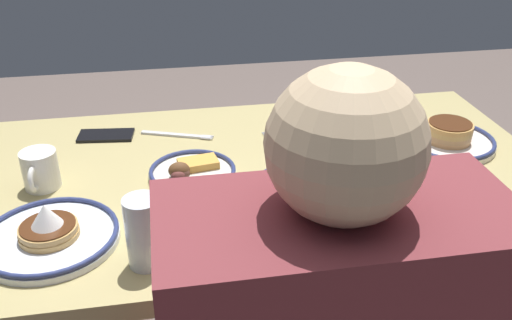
# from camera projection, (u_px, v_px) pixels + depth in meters

# --- Properties ---
(dining_table) EXTENTS (1.43, 0.81, 0.75)m
(dining_table) POSITION_uv_depth(u_px,v_px,m) (254.00, 199.00, 1.39)
(dining_table) COLOR tan
(dining_table) RESTS_ON ground_plane
(plate_near_main) EXTENTS (0.24, 0.24, 0.06)m
(plate_near_main) POSITION_uv_depth(u_px,v_px,m) (448.00, 138.00, 1.47)
(plate_near_main) COLOR silver
(plate_near_main) RESTS_ON dining_table
(plate_center_pancakes) EXTENTS (0.20, 0.20, 0.05)m
(plate_center_pancakes) POSITION_uv_depth(u_px,v_px,m) (192.00, 172.00, 1.33)
(plate_center_pancakes) COLOR silver
(plate_center_pancakes) RESTS_ON dining_table
(plate_far_companion) EXTENTS (0.27, 0.27, 0.04)m
(plate_far_companion) POSITION_uv_depth(u_px,v_px,m) (310.00, 193.00, 1.25)
(plate_far_companion) COLOR silver
(plate_far_companion) RESTS_ON dining_table
(plate_far_side) EXTENTS (0.27, 0.27, 0.09)m
(plate_far_side) POSITION_uv_depth(u_px,v_px,m) (50.00, 234.00, 1.10)
(plate_far_side) COLOR white
(plate_far_side) RESTS_ON dining_table
(coffee_mug) EXTENTS (0.08, 0.11, 0.09)m
(coffee_mug) POSITION_uv_depth(u_px,v_px,m) (40.00, 170.00, 1.27)
(coffee_mug) COLOR white
(coffee_mug) RESTS_ON dining_table
(drinking_glass) EXTENTS (0.07, 0.07, 0.14)m
(drinking_glass) POSITION_uv_depth(u_px,v_px,m) (145.00, 235.00, 1.02)
(drinking_glass) COLOR silver
(drinking_glass) RESTS_ON dining_table
(cell_phone) EXTENTS (0.15, 0.09, 0.01)m
(cell_phone) POSITION_uv_depth(u_px,v_px,m) (106.00, 135.00, 1.52)
(cell_phone) COLOR black
(cell_phone) RESTS_ON dining_table
(paper_napkin) EXTENTS (0.16, 0.15, 0.00)m
(paper_napkin) POSITION_uv_depth(u_px,v_px,m) (379.00, 110.00, 1.68)
(paper_napkin) COLOR white
(paper_napkin) RESTS_ON dining_table
(fork_near) EXTENTS (0.19, 0.09, 0.01)m
(fork_near) POSITION_uv_depth(u_px,v_px,m) (178.00, 135.00, 1.53)
(fork_near) COLOR silver
(fork_near) RESTS_ON dining_table
(fork_far) EXTENTS (0.19, 0.05, 0.01)m
(fork_far) POSITION_uv_depth(u_px,v_px,m) (295.00, 130.00, 1.56)
(fork_far) COLOR silver
(fork_far) RESTS_ON dining_table
(butter_knife) EXTENTS (0.20, 0.11, 0.01)m
(butter_knife) POSITION_uv_depth(u_px,v_px,m) (459.00, 195.00, 1.26)
(butter_knife) COLOR silver
(butter_knife) RESTS_ON dining_table
(tea_spoon) EXTENTS (0.20, 0.08, 0.01)m
(tea_spoon) POSITION_uv_depth(u_px,v_px,m) (338.00, 151.00, 1.44)
(tea_spoon) COLOR silver
(tea_spoon) RESTS_ON dining_table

